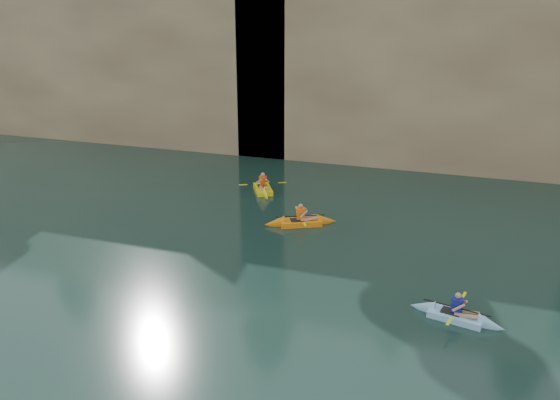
% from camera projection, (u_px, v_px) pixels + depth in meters
% --- Properties ---
extents(cliff, '(70.00, 16.00, 12.00)m').
position_uv_depth(cliff, '(424.00, 51.00, 36.53)').
color(cliff, tan).
rests_on(cliff, ground).
extents(cliff_slab_west, '(26.00, 2.40, 10.56)m').
position_uv_depth(cliff_slab_west, '(106.00, 62.00, 36.36)').
color(cliff_slab_west, tan).
rests_on(cliff_slab_west, ground).
extents(cliff_slab_center, '(24.00, 2.40, 11.40)m').
position_uv_depth(cliff_slab_center, '(450.00, 66.00, 29.40)').
color(cliff_slab_center, tan).
rests_on(cliff_slab_center, ground).
extents(sea_cave_west, '(4.50, 1.00, 4.00)m').
position_uv_depth(sea_cave_west, '(130.00, 115.00, 36.24)').
color(sea_cave_west, black).
rests_on(sea_cave_west, ground).
extents(sea_cave_center, '(3.50, 1.00, 3.20)m').
position_uv_depth(sea_cave_center, '(336.00, 135.00, 32.02)').
color(sea_cave_center, black).
rests_on(sea_cave_center, ground).
extents(kayaker_orange, '(3.04, 2.08, 1.16)m').
position_uv_depth(kayaker_orange, '(300.00, 222.00, 22.88)').
color(kayaker_orange, orange).
rests_on(kayaker_orange, ground).
extents(kayaker_ltblue_near, '(2.79, 2.11, 1.07)m').
position_uv_depth(kayaker_ltblue_near, '(456.00, 315.00, 15.86)').
color(kayaker_ltblue_near, '#96D6FB').
rests_on(kayaker_ltblue_near, ground).
extents(kayaker_yellow, '(2.12, 2.93, 1.21)m').
position_uv_depth(kayaker_yellow, '(263.00, 189.00, 27.12)').
color(kayaker_yellow, yellow).
rests_on(kayaker_yellow, ground).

